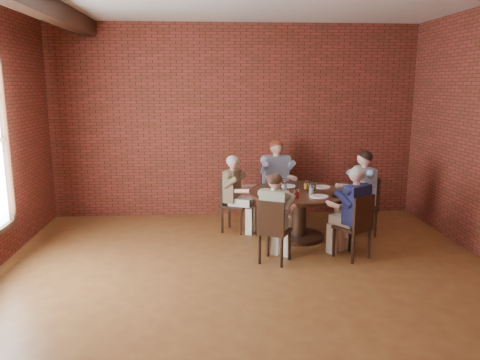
{
  "coord_description": "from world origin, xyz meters",
  "views": [
    {
      "loc": [
        -0.5,
        -4.87,
        2.35
      ],
      "look_at": [
        -0.09,
        1.0,
        1.14
      ],
      "focal_mm": 35.0,
      "sensor_mm": 36.0,
      "label": 1
    }
  ],
  "objects": [
    {
      "name": "diner_d",
      "position": [
        0.38,
        1.05,
        0.61
      ],
      "size": [
        0.67,
        0.72,
        1.22
      ],
      "primitive_type": null,
      "rotation": [
        0.0,
        0.0,
        2.64
      ],
      "color": "#A0927E",
      "rests_on": "floor"
    },
    {
      "name": "diner_c",
      "position": [
        -0.07,
        2.43,
        0.62
      ],
      "size": [
        0.72,
        0.67,
        1.24
      ],
      "primitive_type": null,
      "rotation": [
        0.0,
        0.0,
        1.15
      ],
      "color": "brown",
      "rests_on": "floor"
    },
    {
      "name": "chair_d",
      "position": [
        0.35,
        0.99,
        0.48
      ],
      "size": [
        0.5,
        0.5,
        0.87
      ],
      "rotation": [
        0.0,
        0.0,
        2.64
      ],
      "color": "#311C10",
      "rests_on": "floor"
    },
    {
      "name": "dining_table",
      "position": [
        0.9,
        2.0,
        0.53
      ],
      "size": [
        1.56,
        1.56,
        0.75
      ],
      "color": "#311C10",
      "rests_on": "floor"
    },
    {
      "name": "glass_b",
      "position": [
        1.03,
        2.14,
        0.82
      ],
      "size": [
        0.07,
        0.07,
        0.14
      ],
      "primitive_type": "cylinder",
      "color": "white",
      "rests_on": "dining_table"
    },
    {
      "name": "glass_c",
      "position": [
        0.7,
        2.31,
        0.82
      ],
      "size": [
        0.07,
        0.07,
        0.14
      ],
      "primitive_type": "cylinder",
      "color": "white",
      "rests_on": "dining_table"
    },
    {
      "name": "glass_f",
      "position": [
        0.76,
        1.55,
        0.82
      ],
      "size": [
        0.07,
        0.07,
        0.14
      ],
      "primitive_type": "cylinder",
      "color": "white",
      "rests_on": "dining_table"
    },
    {
      "name": "plate_a",
      "position": [
        1.31,
        2.25,
        0.76
      ],
      "size": [
        0.26,
        0.26,
        0.01
      ],
      "primitive_type": "cylinder",
      "color": "white",
      "rests_on": "dining_table"
    },
    {
      "name": "wall_back",
      "position": [
        0.0,
        3.5,
        1.7
      ],
      "size": [
        7.0,
        0.0,
        7.0
      ],
      "primitive_type": "plane",
      "rotation": [
        1.57,
        0.0,
        0.0
      ],
      "color": "maroon",
      "rests_on": "ground"
    },
    {
      "name": "plate_c",
      "position": [
        0.45,
        1.97,
        0.76
      ],
      "size": [
        0.26,
        0.26,
        0.01
      ],
      "primitive_type": "cylinder",
      "color": "white",
      "rests_on": "dining_table"
    },
    {
      "name": "floor",
      "position": [
        0.0,
        0.0,
        0.0
      ],
      "size": [
        7.0,
        7.0,
        0.0
      ],
      "primitive_type": "plane",
      "color": "brown",
      "rests_on": "ground"
    },
    {
      "name": "plate_d",
      "position": [
        1.11,
        1.62,
        0.76
      ],
      "size": [
        0.26,
        0.26,
        0.01
      ],
      "primitive_type": "cylinder",
      "color": "white",
      "rests_on": "dining_table"
    },
    {
      "name": "chair_c",
      "position": [
        -0.13,
        2.46,
        0.49
      ],
      "size": [
        0.5,
        0.5,
        0.89
      ],
      "rotation": [
        0.0,
        0.0,
        1.15
      ],
      "color": "#311C10",
      "rests_on": "floor"
    },
    {
      "name": "glass_d",
      "position": [
        0.68,
        2.13,
        0.82
      ],
      "size": [
        0.07,
        0.07,
        0.14
      ],
      "primitive_type": "cylinder",
      "color": "white",
      "rests_on": "dining_table"
    },
    {
      "name": "diner_e",
      "position": [
        1.46,
        1.13,
        0.64
      ],
      "size": [
        0.74,
        0.78,
        1.27
      ],
      "primitive_type": null,
      "rotation": [
        0.0,
        0.0,
        3.72
      ],
      "color": "#1A1D49",
      "rests_on": "floor"
    },
    {
      "name": "plate_b",
      "position": [
        0.77,
        2.36,
        0.76
      ],
      "size": [
        0.26,
        0.26,
        0.01
      ],
      "primitive_type": "cylinder",
      "color": "white",
      "rests_on": "dining_table"
    },
    {
      "name": "chair_a",
      "position": [
        1.98,
        2.13,
        0.51
      ],
      "size": [
        0.48,
        0.48,
        0.94
      ],
      "rotation": [
        0.0,
        0.0,
        -1.45
      ],
      "color": "#311C10",
      "rests_on": "floor"
    },
    {
      "name": "diner_b",
      "position": [
        0.71,
        3.09,
        0.7
      ],
      "size": [
        0.68,
        0.78,
        1.4
      ],
      "primitive_type": null,
      "rotation": [
        0.0,
        0.0,
        0.17
      ],
      "color": "gray",
      "rests_on": "floor"
    },
    {
      "name": "diner_a",
      "position": [
        1.89,
        2.12,
        0.67
      ],
      "size": [
        0.71,
        0.61,
        1.34
      ],
      "primitive_type": null,
      "rotation": [
        0.0,
        0.0,
        -1.45
      ],
      "color": "#3F5FA5",
      "rests_on": "floor"
    },
    {
      "name": "wall_front",
      "position": [
        0.0,
        -3.5,
        1.7
      ],
      "size": [
        7.0,
        0.0,
        7.0
      ],
      "primitive_type": "plane",
      "rotation": [
        -1.57,
        0.0,
        0.0
      ],
      "color": "maroon",
      "rests_on": "ground"
    },
    {
      "name": "chair_b",
      "position": [
        0.69,
        3.19,
        0.52
      ],
      "size": [
        0.53,
        0.53,
        0.97
      ],
      "rotation": [
        0.0,
        0.0,
        0.17
      ],
      "color": "#311C10",
      "rests_on": "floor"
    },
    {
      "name": "glass_g",
      "position": [
        1.04,
        1.82,
        0.82
      ],
      "size": [
        0.07,
        0.07,
        0.14
      ],
      "primitive_type": "cylinder",
      "color": "white",
      "rests_on": "dining_table"
    },
    {
      "name": "glass_a",
      "position": [
        1.13,
        2.04,
        0.82
      ],
      "size": [
        0.07,
        0.07,
        0.14
      ],
      "primitive_type": "cylinder",
      "color": "white",
      "rests_on": "dining_table"
    },
    {
      "name": "glass_e",
      "position": [
        0.58,
        1.99,
        0.82
      ],
      "size": [
        0.07,
        0.07,
        0.14
      ],
      "primitive_type": "cylinder",
      "color": "white",
      "rests_on": "dining_table"
    },
    {
      "name": "chair_e",
      "position": [
        1.5,
        1.07,
        0.49
      ],
      "size": [
        0.55,
        0.55,
        0.9
      ],
      "rotation": [
        0.0,
        0.0,
        3.72
      ],
      "color": "#311C10",
      "rests_on": "floor"
    },
    {
      "name": "smartphone",
      "position": [
        1.33,
        1.63,
        0.75
      ],
      "size": [
        0.09,
        0.16,
        0.01
      ],
      "primitive_type": "cube",
      "rotation": [
        0.0,
        0.0,
        -0.12
      ],
      "color": "black",
      "rests_on": "dining_table"
    }
  ]
}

